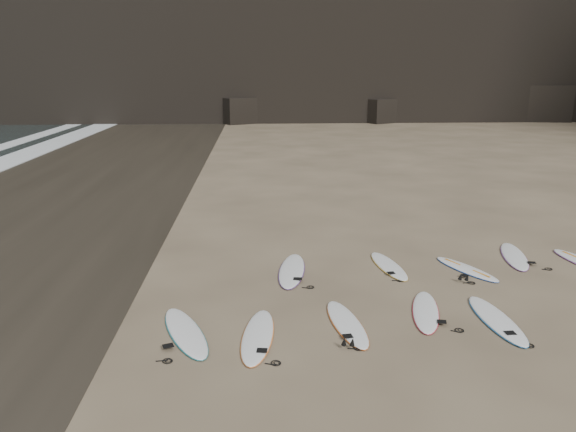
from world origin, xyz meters
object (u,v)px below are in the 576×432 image
(surfboard_0, at_px, (258,335))
(surfboard_2, at_px, (426,311))
(surfboard_5, at_px, (292,270))
(surfboard_6, at_px, (389,266))
(surfboard_3, at_px, (497,319))
(surfboard_7, at_px, (466,269))
(surfboard_8, at_px, (514,256))
(surfboard_11, at_px, (186,332))
(surfboard_1, at_px, (347,323))

(surfboard_0, bearing_deg, surfboard_2, 21.17)
(surfboard_5, bearing_deg, surfboard_6, 12.67)
(surfboard_0, relative_size, surfboard_3, 0.97)
(surfboard_6, relative_size, surfboard_7, 1.06)
(surfboard_6, relative_size, surfboard_8, 0.92)
(surfboard_3, height_order, surfboard_6, surfboard_3)
(surfboard_6, height_order, surfboard_11, surfboard_11)
(surfboard_2, distance_m, surfboard_3, 1.48)
(surfboard_0, bearing_deg, surfboard_5, 82.55)
(surfboard_3, height_order, surfboard_5, surfboard_5)
(surfboard_11, bearing_deg, surfboard_6, 15.21)
(surfboard_6, bearing_deg, surfboard_0, -140.10)
(surfboard_0, distance_m, surfboard_6, 5.33)
(surfboard_2, bearing_deg, surfboard_8, 58.90)
(surfboard_11, bearing_deg, surfboard_7, 4.25)
(surfboard_1, distance_m, surfboard_11, 3.36)
(surfboard_5, bearing_deg, surfboard_8, 15.19)
(surfboard_5, distance_m, surfboard_7, 4.70)
(surfboard_1, distance_m, surfboard_2, 1.91)
(surfboard_11, bearing_deg, surfboard_1, -17.23)
(surfboard_0, relative_size, surfboard_7, 1.12)
(surfboard_2, distance_m, surfboard_6, 2.97)
(surfboard_0, xyz_separation_m, surfboard_1, (1.88, 0.47, -0.00))
(surfboard_8, distance_m, surfboard_11, 9.82)
(surfboard_3, bearing_deg, surfboard_0, -176.81)
(surfboard_0, distance_m, surfboard_11, 1.49)
(surfboard_6, bearing_deg, surfboard_8, 1.07)
(surfboard_3, xyz_separation_m, surfboard_7, (0.50, 3.12, -0.01))
(surfboard_7, xyz_separation_m, surfboard_8, (1.75, 0.95, 0.01))
(surfboard_1, height_order, surfboard_3, surfboard_3)
(surfboard_7, relative_size, surfboard_11, 0.87)
(surfboard_7, bearing_deg, surfboard_11, -179.18)
(surfboard_1, xyz_separation_m, surfboard_11, (-3.35, -0.21, 0.00))
(surfboard_1, bearing_deg, surfboard_11, 175.99)
(surfboard_3, bearing_deg, surfboard_5, 140.11)
(surfboard_6, xyz_separation_m, surfboard_7, (2.03, -0.36, -0.00))
(surfboard_0, bearing_deg, surfboard_8, 38.08)
(surfboard_5, xyz_separation_m, surfboard_11, (-2.40, -3.47, -0.00))
(surfboard_5, bearing_deg, surfboard_7, 6.30)
(surfboard_11, bearing_deg, surfboard_5, 34.50)
(surfboard_1, relative_size, surfboard_8, 0.94)
(surfboard_0, height_order, surfboard_3, surfboard_3)
(surfboard_5, height_order, surfboard_6, surfboard_5)
(surfboard_3, distance_m, surfboard_6, 3.80)
(surfboard_0, distance_m, surfboard_2, 3.85)
(surfboard_3, distance_m, surfboard_7, 3.16)
(surfboard_0, height_order, surfboard_7, surfboard_0)
(surfboard_1, height_order, surfboard_5, surfboard_5)
(surfboard_0, bearing_deg, surfboard_7, 39.00)
(surfboard_0, height_order, surfboard_2, surfboard_0)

